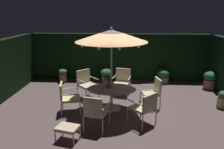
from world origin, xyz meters
The scene contains 17 objects.
ground_plane centered at (0.00, 0.00, -0.01)m, with size 8.64×6.79×0.02m, color brown.
hedge_backdrop_rear centered at (0.00, 3.25, 1.07)m, with size 8.64×0.30×2.15m, color black.
patio_dining_table centered at (-0.14, -0.14, 0.57)m, with size 1.59×1.20×0.72m.
patio_umbrella centered at (-0.14, -0.14, 2.42)m, with size 2.22×2.22×2.68m.
centerpiece_planter centered at (-0.27, 0.02, 0.98)m, with size 0.28×0.28×0.44m.
patio_chair_north centered at (1.25, 0.16, 0.58)m, with size 0.66×0.66×0.99m.
patio_chair_northeast centered at (0.18, 1.25, 0.57)m, with size 0.75×0.73×1.00m.
patio_chair_east centered at (-1.15, 0.87, 0.59)m, with size 0.88×0.88×1.03m.
patio_chair_southeast centered at (-1.53, -0.45, 0.56)m, with size 0.72×0.73×0.97m.
patio_chair_south centered at (-0.48, -1.51, 0.58)m, with size 0.70×0.71×1.01m.
patio_chair_southwest centered at (0.86, -1.14, 0.58)m, with size 0.86×0.86×0.98m.
ottoman_footrest centered at (-1.11, -2.05, 0.33)m, with size 0.62×0.52×0.39m.
potted_plant_back_center centered at (3.59, 0.22, 0.30)m, with size 0.37×0.37×0.59m.
potted_plant_left_far centered at (-2.53, 2.59, 0.33)m, with size 0.36×0.36×0.61m.
potted_plant_back_right centered at (3.83, 2.14, 0.39)m, with size 0.55×0.55×0.73m.
potted_plant_right_far centered at (-0.55, 2.68, 0.35)m, with size 0.56×0.56×0.65m.
potted_plant_right_near centered at (2.01, 2.81, 0.33)m, with size 0.56×0.56×0.64m.
Camera 1 is at (0.31, -6.87, 3.15)m, focal length 35.46 mm.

